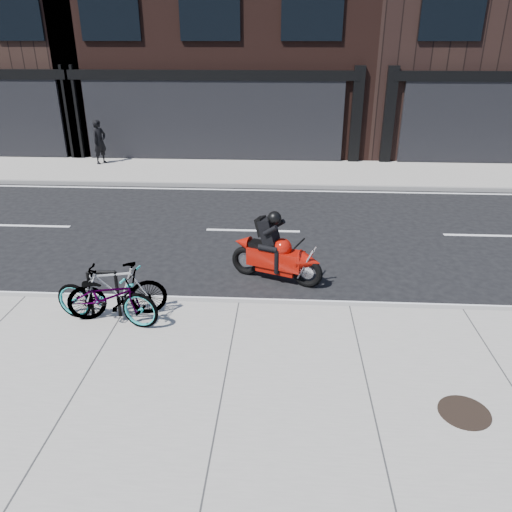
# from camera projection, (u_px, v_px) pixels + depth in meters

# --- Properties ---
(ground) EXTENTS (120.00, 120.00, 0.00)m
(ground) POSITION_uv_depth(u_px,v_px,m) (247.00, 263.00, 10.95)
(ground) COLOR black
(ground) RESTS_ON ground
(sidewalk_near) EXTENTS (60.00, 6.00, 0.13)m
(sidewalk_near) POSITION_uv_depth(u_px,v_px,m) (218.00, 422.00, 6.36)
(sidewalk_near) COLOR gray
(sidewalk_near) RESTS_ON ground
(sidewalk_far) EXTENTS (60.00, 3.50, 0.13)m
(sidewalk_far) POSITION_uv_depth(u_px,v_px,m) (263.00, 172.00, 17.99)
(sidewalk_far) COLOR gray
(sidewalk_far) RESTS_ON ground
(building_midwest) EXTENTS (10.00, 10.00, 12.00)m
(building_midwest) POSITION_uv_depth(u_px,v_px,m) (5.00, 1.00, 22.40)
(building_midwest) COLOR black
(building_midwest) RESTS_ON ground
(bike_rack) EXTENTS (0.52, 0.09, 0.87)m
(bike_rack) POSITION_uv_depth(u_px,v_px,m) (104.00, 290.00, 8.43)
(bike_rack) COLOR black
(bike_rack) RESTS_ON sidewalk_near
(bicycle_front) EXTENTS (1.96, 1.01, 0.98)m
(bicycle_front) POSITION_uv_depth(u_px,v_px,m) (106.00, 296.00, 8.27)
(bicycle_front) COLOR gray
(bicycle_front) RESTS_ON sidewalk_near
(bicycle_rear) EXTENTS (1.73, 0.89, 1.00)m
(bicycle_rear) POSITION_uv_depth(u_px,v_px,m) (117.00, 291.00, 8.43)
(bicycle_rear) COLOR gray
(bicycle_rear) RESTS_ON sidewalk_near
(motorcycle) EXTENTS (1.89, 1.03, 1.48)m
(motorcycle) POSITION_uv_depth(u_px,v_px,m) (280.00, 254.00, 9.92)
(motorcycle) COLOR black
(motorcycle) RESTS_ON ground
(pedestrian) EXTENTS (0.61, 0.70, 1.62)m
(pedestrian) POSITION_uv_depth(u_px,v_px,m) (100.00, 142.00, 18.66)
(pedestrian) COLOR black
(pedestrian) RESTS_ON sidewalk_far
(manhole_cover) EXTENTS (0.79, 0.79, 0.02)m
(manhole_cover) POSITION_uv_depth(u_px,v_px,m) (464.00, 412.00, 6.42)
(manhole_cover) COLOR black
(manhole_cover) RESTS_ON sidewalk_near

